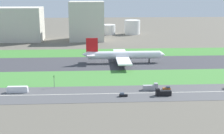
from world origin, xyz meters
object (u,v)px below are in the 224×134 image
Objects in this scene: traffic_light at (54,80)px; hangar_building at (87,21)px; truck_1 at (163,93)px; truck_0 at (151,87)px; fuel_tank_west at (109,29)px; car_0 at (167,88)px; bus_1 at (17,89)px; terminal_building at (16,24)px; fuel_tank_centre at (132,27)px; airliner at (122,55)px; car_3 at (123,95)px.

traffic_light is 175.58m from hangar_building.
truck_1 is 63.09m from traffic_light.
truck_0 is 0.49× the size of fuel_tank_west.
car_0 is 0.61× the size of traffic_light.
traffic_light is 0.17× the size of hangar_building.
truck_0 is 0.72× the size of bus_1.
fuel_tank_west is (-22.71, 227.00, 5.18)m from car_0.
terminal_building reaches higher than fuel_tank_centre.
terminal_building is 2.92× the size of fuel_tank_centre.
bus_1 is 186.45m from hangar_building.
fuel_tank_west is at bearing 95.71° from car_0.
bus_1 is 244.99m from fuel_tank_centre.
bus_1 is at bearing -157.62° from traffic_light.
truck_0 is 0.14× the size of terminal_building.
truck_0 is 0.20× the size of hangar_building.
traffic_light is (-64.96, 7.99, 3.37)m from car_0.
terminal_building is 3.37× the size of fuel_tank_west.
bus_1 is 0.58× the size of fuel_tank_centre.
truck_0 is at bearing -64.19° from truck_1.
airliner is 9.03× the size of traffic_light.
terminal_building is (-101.32, 192.00, 17.42)m from car_3.
fuel_tank_west is at bearing 74.80° from bus_1.
fuel_tank_west reaches higher than truck_0.
fuel_tank_centre is at bearing -98.09° from car_3.
traffic_light reaches higher than truck_0.
fuel_tank_centre is at bearing 71.69° from traffic_light.
terminal_building is (-62.57, 174.01, 14.05)m from traffic_light.
truck_0 is 187.31m from hangar_building.
truck_1 is 228.62m from terminal_building.
truck_0 reaches higher than bus_1.
airliner reaches higher than fuel_tank_west.
fuel_tank_west is at bearing 59.71° from hangar_building.
traffic_light is at bearing -127.05° from airliner.
car_0 is 28.06m from car_3.
car_0 is 0.10× the size of hangar_building.
truck_0 is (10.27, -68.00, -4.56)m from airliner.
terminal_building is at bearing 180.00° from hangar_building.
bus_1 is 0.27× the size of hangar_building.
hangar_building reaches higher than terminal_building.
car_0 is (9.39, 0.00, -0.75)m from truck_0.
fuel_tank_west is at bearing 180.00° from fuel_tank_centre.
truck_1 is 237.74m from fuel_tank_west.
fuel_tank_centre is (56.49, 45.00, -12.59)m from hangar_building.
truck_0 is at bearing -149.27° from car_3.
terminal_building reaches higher than truck_0.
bus_1 is at bearing 180.00° from truck_0.
bus_1 is at bearing -9.75° from car_3.
bus_1 is at bearing -180.00° from car_0.
truck_0 is 1.00× the size of truck_1.
car_3 is at bearing -98.09° from fuel_tank_centre.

